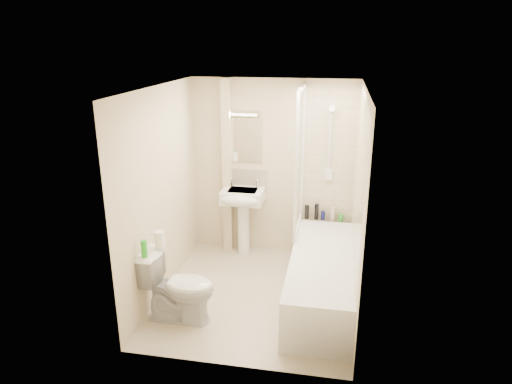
# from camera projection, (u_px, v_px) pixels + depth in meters

# --- Properties ---
(floor) EXTENTS (2.50, 2.50, 0.00)m
(floor) POSITION_uv_depth(u_px,v_px,m) (256.00, 295.00, 5.39)
(floor) COLOR beige
(floor) RESTS_ON ground
(wall_back) EXTENTS (2.20, 0.02, 2.40)m
(wall_back) POSITION_uv_depth(u_px,v_px,m) (273.00, 169.00, 6.17)
(wall_back) COLOR beige
(wall_back) RESTS_ON ground
(wall_left) EXTENTS (0.02, 2.50, 2.40)m
(wall_left) POSITION_uv_depth(u_px,v_px,m) (161.00, 193.00, 5.19)
(wall_left) COLOR beige
(wall_left) RESTS_ON ground
(wall_right) EXTENTS (0.02, 2.50, 2.40)m
(wall_right) POSITION_uv_depth(u_px,v_px,m) (358.00, 205.00, 4.81)
(wall_right) COLOR beige
(wall_right) RESTS_ON ground
(ceiling) EXTENTS (2.20, 2.50, 0.02)m
(ceiling) POSITION_uv_depth(u_px,v_px,m) (256.00, 88.00, 4.62)
(ceiling) COLOR white
(ceiling) RESTS_ON wall_back
(tile_back) EXTENTS (0.70, 0.01, 1.75)m
(tile_back) POSITION_uv_depth(u_px,v_px,m) (330.00, 155.00, 5.95)
(tile_back) COLOR beige
(tile_back) RESTS_ON wall_back
(tile_right) EXTENTS (0.01, 2.10, 1.75)m
(tile_right) POSITION_uv_depth(u_px,v_px,m) (359.00, 184.00, 4.78)
(tile_right) COLOR beige
(tile_right) RESTS_ON wall_right
(pipe_boxing) EXTENTS (0.12, 0.12, 2.40)m
(pipe_boxing) POSITION_uv_depth(u_px,v_px,m) (227.00, 168.00, 6.22)
(pipe_boxing) COLOR beige
(pipe_boxing) RESTS_ON ground
(splashback) EXTENTS (0.60, 0.02, 0.30)m
(splashback) POSITION_uv_depth(u_px,v_px,m) (246.00, 179.00, 6.28)
(splashback) COLOR beige
(splashback) RESTS_ON wall_back
(mirror) EXTENTS (0.46, 0.01, 0.60)m
(mirror) POSITION_uv_depth(u_px,v_px,m) (245.00, 140.00, 6.10)
(mirror) COLOR white
(mirror) RESTS_ON wall_back
(strip_light) EXTENTS (0.42, 0.07, 0.07)m
(strip_light) POSITION_uv_depth(u_px,v_px,m) (245.00, 113.00, 5.96)
(strip_light) COLOR silver
(strip_light) RESTS_ON wall_back
(bathtub) EXTENTS (0.70, 2.10, 0.55)m
(bathtub) POSITION_uv_depth(u_px,v_px,m) (321.00, 277.00, 5.20)
(bathtub) COLOR white
(bathtub) RESTS_ON ground
(shower_screen) EXTENTS (0.04, 0.92, 1.80)m
(shower_screen) POSITION_uv_depth(u_px,v_px,m) (300.00, 161.00, 5.60)
(shower_screen) COLOR white
(shower_screen) RESTS_ON bathtub
(shower_fixture) EXTENTS (0.10, 0.16, 0.99)m
(shower_fixture) POSITION_uv_depth(u_px,v_px,m) (330.00, 147.00, 5.87)
(shower_fixture) COLOR white
(shower_fixture) RESTS_ON wall_back
(pedestal_sink) EXTENTS (0.56, 0.50, 1.07)m
(pedestal_sink) POSITION_uv_depth(u_px,v_px,m) (242.00, 204.00, 6.15)
(pedestal_sink) COLOR white
(pedestal_sink) RESTS_ON ground
(bottle_black_a) EXTENTS (0.06, 0.06, 0.19)m
(bottle_black_a) POSITION_uv_depth(u_px,v_px,m) (307.00, 212.00, 6.18)
(bottle_black_a) COLOR black
(bottle_black_a) RESTS_ON bathtub
(bottle_black_b) EXTENTS (0.05, 0.05, 0.21)m
(bottle_black_b) POSITION_uv_depth(u_px,v_px,m) (317.00, 212.00, 6.15)
(bottle_black_b) COLOR black
(bottle_black_b) RESTS_ON bathtub
(bottle_blue) EXTENTS (0.06, 0.06, 0.12)m
(bottle_blue) POSITION_uv_depth(u_px,v_px,m) (323.00, 215.00, 6.15)
(bottle_blue) COLOR #131353
(bottle_blue) RESTS_ON bathtub
(bottle_cream) EXTENTS (0.06, 0.06, 0.18)m
(bottle_cream) POSITION_uv_depth(u_px,v_px,m) (333.00, 214.00, 6.12)
(bottle_cream) COLOR beige
(bottle_cream) RESTS_ON bathtub
(bottle_green) EXTENTS (0.06, 0.06, 0.09)m
(bottle_green) POSITION_uv_depth(u_px,v_px,m) (341.00, 217.00, 6.11)
(bottle_green) COLOR green
(bottle_green) RESTS_ON bathtub
(toilet) EXTENTS (0.46, 0.78, 0.77)m
(toilet) POSITION_uv_depth(u_px,v_px,m) (179.00, 286.00, 4.82)
(toilet) COLOR white
(toilet) RESTS_ON ground
(toilet_roll_lower) EXTENTS (0.11, 0.11, 0.10)m
(toilet_roll_lower) POSITION_uv_depth(u_px,v_px,m) (160.00, 244.00, 4.80)
(toilet_roll_lower) COLOR white
(toilet_roll_lower) RESTS_ON toilet
(toilet_roll_upper) EXTENTS (0.11, 0.11, 0.09)m
(toilet_roll_upper) POSITION_uv_depth(u_px,v_px,m) (159.00, 236.00, 4.77)
(toilet_roll_upper) COLOR white
(toilet_roll_upper) RESTS_ON toilet_roll_lower
(green_bottle) EXTENTS (0.06, 0.06, 0.18)m
(green_bottle) POSITION_uv_depth(u_px,v_px,m) (144.00, 249.00, 4.59)
(green_bottle) COLOR green
(green_bottle) RESTS_ON toilet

